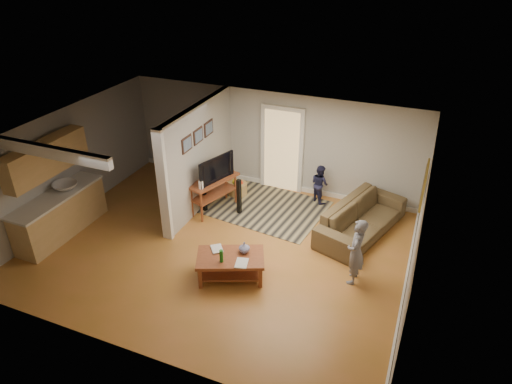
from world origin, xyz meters
TOP-DOWN VIEW (x-y plane):
  - ground at (0.00, 0.00)m, footprint 7.50×7.50m
  - room_shell at (-1.07, 0.43)m, footprint 7.54×6.02m
  - area_rug at (0.26, 1.88)m, footprint 2.99×2.34m
  - sofa at (2.60, 1.67)m, footprint 1.69×2.66m
  - coffee_table at (0.62, -0.76)m, footprint 1.44×1.16m
  - tv_console at (-0.79, 1.31)m, footprint 0.87×1.38m
  - speaker_left at (-1.00, 1.20)m, footprint 0.11×0.11m
  - speaker_right at (-0.19, 1.40)m, footprint 0.10×0.10m
  - toy_basket at (-0.60, 2.21)m, footprint 0.47×0.47m
  - child at (2.78, -0.00)m, footprint 0.33×0.49m
  - toddler at (1.39, 2.64)m, footprint 0.60×0.57m

SIDE VIEW (x-z plane):
  - ground at x=0.00m, z-range 0.00..0.00m
  - sofa at x=2.60m, z-range -0.36..0.36m
  - child at x=2.78m, z-range -0.67..0.67m
  - toddler at x=1.39m, z-range -0.48..0.48m
  - area_rug at x=0.26m, z-range 0.00..0.01m
  - toy_basket at x=-0.60m, z-range -0.04..0.39m
  - coffee_table at x=0.62m, z-range 0.01..0.75m
  - speaker_right at x=-0.19m, z-range 0.00..0.88m
  - speaker_left at x=-1.00m, z-range 0.00..0.91m
  - tv_console at x=-0.79m, z-range 0.18..1.29m
  - room_shell at x=-1.07m, z-range 0.20..2.72m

